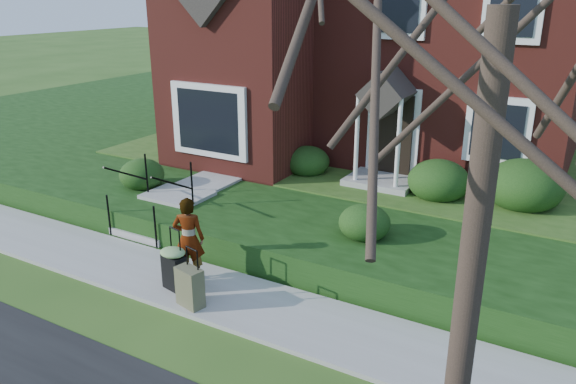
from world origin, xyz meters
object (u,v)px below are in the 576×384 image
Objects in this scene: woman at (189,239)px; suitcase_black at (174,266)px; suitcase_olive at (190,287)px; front_steps at (164,208)px.

suitcase_black is at bearing 66.87° from woman.
woman is at bearing 142.22° from suitcase_olive.
suitcase_black is at bearing -45.23° from front_steps.
suitcase_olive is (0.61, -0.75, -0.43)m from woman.
suitcase_black is 0.68m from suitcase_olive.
woman reaches higher than front_steps.
woman is 1.06m from suitcase_olive.
suitcase_black is 1.11× the size of suitcase_olive.
suitcase_olive is at bearing -41.84° from front_steps.
woman is at bearing -38.53° from front_steps.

